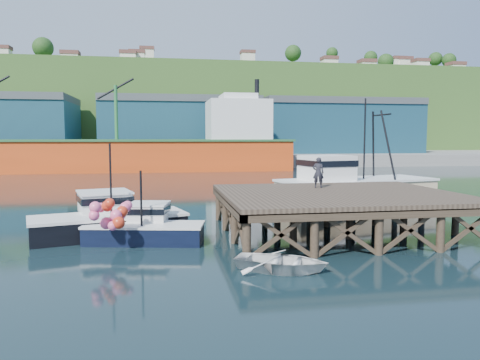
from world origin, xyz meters
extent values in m
plane|color=black|center=(0.00, 0.00, 0.00)|extent=(300.00, 300.00, 0.00)
cube|color=brown|center=(5.50, 0.00, 2.00)|extent=(12.00, 10.00, 0.25)
cube|color=#473828|center=(5.50, -4.85, 1.75)|extent=(12.00, 0.30, 0.35)
cylinder|color=#473828|center=(-0.20, -4.70, 0.80)|extent=(0.36, 0.36, 2.60)
cylinder|color=#473828|center=(-0.20, 4.70, 0.80)|extent=(0.36, 0.36, 2.60)
cylinder|color=#473828|center=(11.20, 4.70, 0.80)|extent=(0.36, 0.36, 2.60)
cube|color=gray|center=(0.00, 70.00, 1.00)|extent=(160.00, 40.00, 2.00)
cube|color=#1C4A5C|center=(0.00, 65.00, 6.50)|extent=(28.00, 16.00, 9.00)
cube|color=#1C4A5C|center=(30.00, 65.00, 6.50)|extent=(30.00, 16.00, 9.00)
cube|color=#EA4B16|center=(-12.00, 48.00, 2.20)|extent=(55.00, 9.50, 4.40)
cube|color=#26592D|center=(-12.00, 48.00, 4.50)|extent=(55.50, 10.00, 0.30)
cube|color=silver|center=(8.00, 48.00, 7.50)|extent=(9.00, 9.00, 6.00)
cube|color=silver|center=(8.00, 48.00, 10.80)|extent=(5.00, 7.00, 1.20)
cylinder|color=black|center=(11.00, 48.00, 12.50)|extent=(0.70, 0.70, 2.50)
cube|color=#2D511E|center=(0.00, 100.00, 11.00)|extent=(220.00, 50.00, 22.00)
cube|color=black|center=(-4.39, -0.77, 0.42)|extent=(5.71, 2.98, 0.84)
cube|color=silver|center=(-4.39, -0.77, 0.86)|extent=(5.82, 3.04, 0.11)
cube|color=silver|center=(-4.20, 0.19, 1.26)|extent=(2.08, 2.08, 0.84)
cube|color=black|center=(-4.20, 0.19, 1.45)|extent=(2.19, 2.19, 0.28)
cylinder|color=black|center=(-4.49, -1.30, 2.15)|extent=(0.10, 0.10, 2.62)
cube|color=black|center=(-6.19, 1.01, 0.51)|extent=(7.88, 4.62, 1.03)
cube|color=silver|center=(-6.19, 1.01, 1.05)|extent=(8.04, 4.71, 0.14)
cube|color=silver|center=(-6.54, 2.29, 1.54)|extent=(3.03, 3.03, 1.03)
cube|color=black|center=(-6.54, 2.29, 1.77)|extent=(3.20, 3.20, 0.34)
cylinder|color=black|center=(-5.99, 0.29, 2.85)|extent=(0.10, 0.10, 3.65)
sphere|color=#FD5D91|center=(-6.46, -2.18, 1.26)|extent=(0.48, 0.48, 0.48)
sphere|color=#FD5D91|center=(-5.43, -1.96, 1.48)|extent=(0.48, 0.48, 0.48)
sphere|color=red|center=(-5.89, -2.53, 1.71)|extent=(0.48, 0.48, 0.48)
cube|color=beige|center=(10.33, 8.73, 0.93)|extent=(11.93, 6.33, 1.86)
cube|color=silver|center=(10.33, 8.73, 1.91)|extent=(12.18, 6.57, 0.15)
cube|color=silver|center=(7.76, 8.73, 2.78)|extent=(3.65, 3.50, 1.86)
cube|color=black|center=(7.76, 8.73, 3.20)|extent=(3.78, 3.62, 0.41)
cylinder|color=black|center=(10.85, 8.73, 4.64)|extent=(0.12, 0.12, 6.19)
imported|color=white|center=(0.81, -6.39, 0.36)|extent=(4.26, 3.83, 0.73)
imported|color=black|center=(5.17, 2.24, 2.99)|extent=(0.72, 0.59, 1.72)
camera|label=1|loc=(-3.54, -22.94, 4.98)|focal=35.00mm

